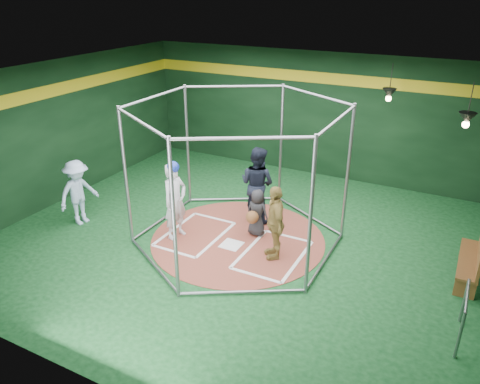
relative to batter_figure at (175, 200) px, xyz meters
The scene contains 15 objects.
room_shell 1.61m from the batter_figure, 22.04° to the left, with size 10.10×9.10×3.53m.
clay_disc 1.62m from the batter_figure, 21.73° to the left, with size 3.80×3.80×0.01m, color brown.
home_plate 1.55m from the batter_figure, ahead, with size 0.43×0.43×0.01m, color white.
batter_box_left 0.96m from the batter_figure, 39.04° to the left, with size 1.17×1.77×0.01m.
batter_box_right 2.39m from the batter_figure, ahead, with size 1.17×1.77×0.01m.
batting_cage 1.49m from the batter_figure, 21.73° to the left, with size 4.05×4.67×3.00m.
pendant_lamp_near 5.68m from the batter_figure, 49.84° to the left, with size 0.34×0.34×0.90m.
pendant_lamp_far 6.11m from the batter_figure, 25.44° to the left, with size 0.34×0.34×0.90m.
batter_figure is the anchor object (origin of this frame).
visitor_leopard 2.26m from the batter_figure, ahead, with size 0.91×0.38×1.56m, color tan.
catcher_figure 1.80m from the batter_figure, 29.10° to the left, with size 0.55×0.58×1.07m.
umpire 1.99m from the batter_figure, 52.69° to the left, with size 0.87×0.68×1.78m, color black.
bystander_blue 2.40m from the batter_figure, 168.44° to the right, with size 1.00×0.57×1.54m, color #ACC4E4.
dugout_bench 6.03m from the batter_figure, 12.00° to the left, with size 0.37×1.61×0.94m.
steel_railing 5.86m from the batter_figure, ahead, with size 0.05×0.98×0.84m.
Camera 1 is at (4.16, -7.93, 5.16)m, focal length 35.00 mm.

